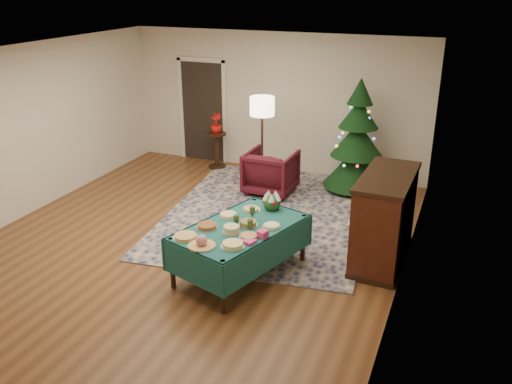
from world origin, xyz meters
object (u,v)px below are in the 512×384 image
at_px(gift_box, 262,234).
at_px(buffet_table, 240,236).
at_px(christmas_tree, 357,142).
at_px(side_table, 217,151).
at_px(potted_plant, 216,128).
at_px(armchair, 271,170).
at_px(piano, 384,220).
at_px(floor_lamp, 262,112).

bearing_deg(gift_box, buffet_table, 154.21).
relative_size(gift_box, christmas_tree, 0.05).
distance_m(side_table, christmas_tree, 2.94).
xyz_separation_m(side_table, potted_plant, (0.00, 0.00, 0.48)).
bearing_deg(armchair, buffet_table, 104.29).
distance_m(buffet_table, side_table, 4.31).
relative_size(buffet_table, side_table, 2.76).
relative_size(buffet_table, potted_plant, 5.01).
xyz_separation_m(christmas_tree, piano, (0.91, -2.46, -0.31)).
relative_size(side_table, piano, 0.49).
relative_size(floor_lamp, piano, 1.19).
bearing_deg(side_table, potted_plant, 0.00).
bearing_deg(piano, armchair, 142.07).
distance_m(floor_lamp, piano, 3.11).
bearing_deg(floor_lamp, gift_box, -68.46).
height_order(armchair, potted_plant, potted_plant).
xyz_separation_m(buffet_table, side_table, (-2.15, 3.74, -0.20)).
distance_m(gift_box, floor_lamp, 3.27).
distance_m(armchair, side_table, 1.75).
xyz_separation_m(gift_box, side_table, (-2.53, 3.92, -0.38)).
bearing_deg(potted_plant, armchair, -30.61).
bearing_deg(gift_box, christmas_tree, 84.55).
bearing_deg(side_table, piano, -35.19).
height_order(buffet_table, potted_plant, potted_plant).
xyz_separation_m(side_table, christmas_tree, (2.88, -0.21, 0.57)).
relative_size(buffet_table, piano, 1.36).
bearing_deg(piano, christmas_tree, 110.40).
bearing_deg(floor_lamp, side_table, 144.86).
height_order(buffet_table, piano, piano).
relative_size(armchair, floor_lamp, 0.49).
distance_m(armchair, floor_lamp, 1.07).
bearing_deg(potted_plant, piano, -35.19).
xyz_separation_m(gift_box, christmas_tree, (0.35, 3.70, 0.19)).
bearing_deg(floor_lamp, potted_plant, 144.86).
bearing_deg(buffet_table, christmas_tree, 78.30).
bearing_deg(christmas_tree, floor_lamp, -154.07).
relative_size(buffet_table, christmas_tree, 0.97).
distance_m(christmas_tree, piano, 2.64).
bearing_deg(christmas_tree, piano, -69.60).
distance_m(armchair, piano, 2.91).
height_order(potted_plant, piano, piano).
bearing_deg(potted_plant, gift_box, -57.19).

